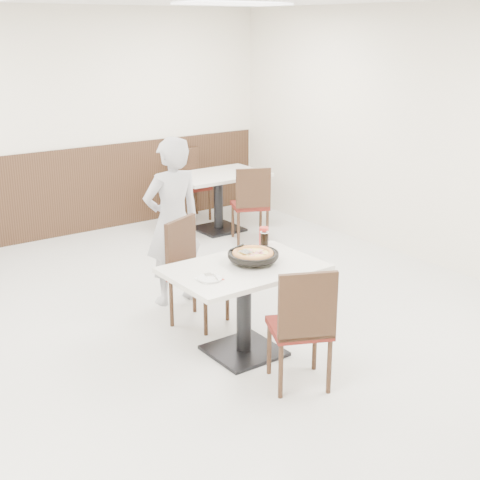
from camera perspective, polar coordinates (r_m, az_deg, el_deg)
floor at (r=5.88m, az=-2.39°, el=-7.94°), size 7.00×7.00×0.00m
wall_back at (r=8.53m, az=-15.77°, el=9.38°), size 6.00×0.04×2.80m
wall_right at (r=7.47m, az=17.25°, el=8.13°), size 0.04×7.00×2.80m
wainscot_back at (r=8.67m, az=-15.25°, el=3.81°), size 5.90×0.03×1.10m
fluo_panel_d at (r=7.63m, az=-0.61°, el=19.51°), size 1.20×0.60×0.02m
main_table at (r=5.39m, az=0.34°, el=-6.02°), size 1.29×0.95×0.75m
chair_near at (r=4.93m, az=5.09°, el=-7.23°), size 0.56×0.56×0.95m
chair_far at (r=5.90m, az=-3.51°, el=-2.87°), size 0.55×0.55×0.95m
trivet at (r=5.35m, az=1.00°, el=-1.71°), size 0.13×0.13×0.04m
pizza_pan at (r=5.32m, az=1.13°, el=-1.54°), size 0.43×0.43×0.01m
pizza at (r=5.33m, az=1.11°, el=-1.31°), size 0.35×0.35×0.02m
pizza_server at (r=5.31m, az=0.47°, el=-1.00°), size 0.08×0.10×0.00m
napkin at (r=5.00m, az=-2.68°, el=-3.34°), size 0.16×0.16×0.00m
side_plate at (r=4.99m, az=-2.60°, el=-3.29°), size 0.21×0.21×0.01m
fork at (r=4.99m, az=-2.11°, el=-3.20°), size 0.06×0.14×0.00m
cola_glass at (r=5.69m, az=2.09°, el=-0.00°), size 0.08×0.08×0.13m
red_cup at (r=5.74m, az=2.05°, el=0.33°), size 0.09×0.09×0.16m
diner_person at (r=6.29m, az=-5.78°, el=1.55°), size 0.60×0.40×1.61m
bg_table_right at (r=8.67m, az=-1.86°, el=3.25°), size 1.28×0.92×0.75m
bg_chair_right_near at (r=8.21m, az=0.85°, el=3.14°), size 0.56×0.56×0.95m
bg_chair_right_far at (r=9.18m, az=-4.16°, el=4.68°), size 0.44×0.44×0.95m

